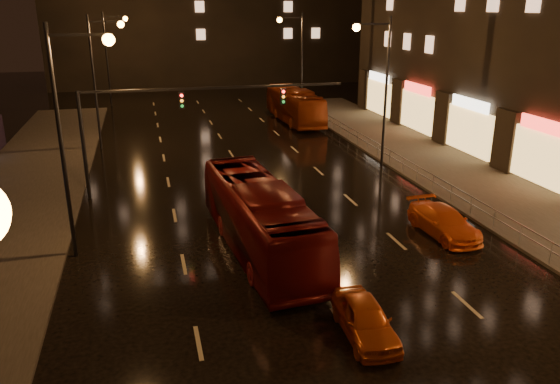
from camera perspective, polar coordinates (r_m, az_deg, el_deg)
name	(u,v)px	position (r m, az deg, el deg)	size (l,w,h in m)	color
ground	(252,185)	(33.95, -2.97, 0.68)	(140.00, 140.00, 0.00)	black
sidewalk_right	(491,192)	(34.75, 21.17, -0.05)	(7.00, 70.00, 0.15)	#38332D
traffic_signal	(164,114)	(32.23, -12.06, 8.00)	(15.31, 0.32, 6.20)	black
railing_right	(417,169)	(35.24, 14.17, 2.33)	(0.05, 56.00, 1.00)	#99999E
bus_red	(260,218)	(24.43, -2.15, -2.69)	(2.70, 11.55, 3.22)	#640E0E
bus_curb	(295,105)	(52.79, 1.53, 9.04)	(2.65, 11.34, 3.16)	maroon
taxi_near	(365,319)	(18.97, 8.89, -12.99)	(1.51, 3.75, 1.28)	#CC4F13
taxi_far	(444,222)	(27.63, 16.75, -3.00)	(1.87, 4.60, 1.33)	orange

